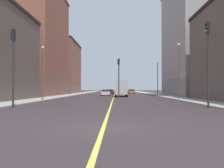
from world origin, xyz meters
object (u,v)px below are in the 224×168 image
at_px(car_maroon, 110,92).
at_px(car_white, 106,93).
at_px(traffic_light_left_near, 208,53).
at_px(street_lamp_left_near, 179,65).
at_px(street_lamp_right_near, 43,67).
at_px(box_truck, 121,88).
at_px(building_right_distant, 58,68).
at_px(car_orange, 131,91).
at_px(traffic_light_median_far, 119,73).
at_px(street_lamp_left_far, 158,75).
at_px(building_left_mid, 198,38).
at_px(building_right_midblock, 33,42).
at_px(traffic_light_right_near, 13,57).

height_order(car_maroon, car_white, car_maroon).
xyz_separation_m(traffic_light_left_near, street_lamp_left_near, (1.01, 14.23, 0.23)).
bearing_deg(street_lamp_right_near, street_lamp_left_near, 6.76).
bearing_deg(box_truck, building_right_distant, 122.30).
relative_size(building_right_distant, car_orange, 5.05).
relative_size(traffic_light_left_near, car_orange, 1.68).
bearing_deg(building_right_distant, traffic_light_median_far, -64.74).
distance_m(car_orange, car_maroon, 14.34).
xyz_separation_m(traffic_light_median_far, street_lamp_left_near, (7.95, -5.85, 0.62)).
xyz_separation_m(traffic_light_median_far, car_orange, (4.05, 37.91, -3.37)).
distance_m(street_lamp_left_far, box_truck, 8.84).
height_order(street_lamp_left_near, car_maroon, street_lamp_left_near).
xyz_separation_m(building_left_mid, car_maroon, (-17.96, 12.96, -10.87)).
distance_m(building_right_midblock, building_right_distant, 24.13).
distance_m(traffic_light_right_near, street_lamp_left_near, 21.88).
height_order(traffic_light_right_near, car_orange, traffic_light_right_near).
distance_m(building_right_distant, traffic_light_median_far, 41.59).
bearing_deg(car_orange, car_white, -106.55).
relative_size(street_lamp_left_far, car_orange, 1.65).
bearing_deg(street_lamp_left_near, street_lamp_left_far, 90.00).
distance_m(building_right_midblock, street_lamp_left_near, 32.84).
height_order(building_right_distant, traffic_light_median_far, building_right_distant).
relative_size(building_right_distant, car_white, 4.96).
bearing_deg(car_orange, building_right_midblock, -131.80).
bearing_deg(traffic_light_median_far, street_lamp_left_near, -36.34).
relative_size(building_left_mid, traffic_light_right_near, 3.63).
bearing_deg(traffic_light_median_far, traffic_light_right_near, -113.35).
bearing_deg(street_lamp_left_far, car_maroon, 129.05).
bearing_deg(traffic_light_right_near, street_lamp_left_far, 63.08).
height_order(street_lamp_right_near, street_lamp_left_far, street_lamp_right_near).
height_order(traffic_light_median_far, car_orange, traffic_light_median_far).
xyz_separation_m(traffic_light_right_near, box_truck, (9.15, 28.82, -2.47)).
bearing_deg(street_lamp_left_near, traffic_light_left_near, -94.08).
bearing_deg(building_left_mid, traffic_light_right_near, -127.60).
distance_m(traffic_light_left_near, street_lamp_left_near, 14.27).
bearing_deg(traffic_light_left_near, box_truck, 102.63).
bearing_deg(traffic_light_median_far, building_right_midblock, 142.42).
relative_size(building_right_midblock, building_right_distant, 1.09).
xyz_separation_m(building_right_distant, car_orange, (21.73, 0.44, -7.01)).
bearing_deg(building_right_distant, box_truck, -57.70).
relative_size(building_left_mid, building_right_distant, 1.12).
bearing_deg(building_right_distant, car_white, -55.91).
relative_size(car_white, box_truck, 0.57).
relative_size(building_left_mid, building_right_midblock, 1.03).
distance_m(building_left_mid, street_lamp_right_near, 33.23).
relative_size(traffic_light_left_near, street_lamp_left_near, 0.93).
xyz_separation_m(building_left_mid, building_right_midblock, (-33.67, 1.68, -0.35)).
distance_m(car_maroon, car_white, 9.62).
height_order(building_right_midblock, car_orange, building_right_midblock).
bearing_deg(traffic_light_left_near, car_orange, 92.85).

